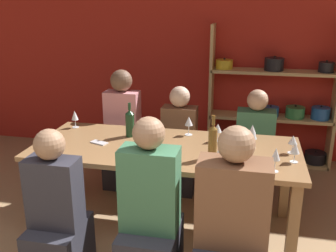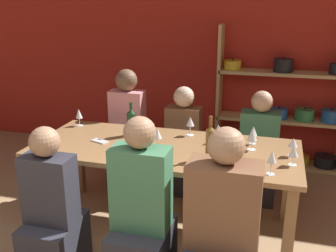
{
  "view_description": "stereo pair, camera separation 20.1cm",
  "coord_description": "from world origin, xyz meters",
  "px_view_note": "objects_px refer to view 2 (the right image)",
  "views": [
    {
      "loc": [
        0.7,
        -1.1,
        1.96
      ],
      "look_at": [
        0.03,
        2.02,
        0.92
      ],
      "focal_mm": 42.0,
      "sensor_mm": 36.0,
      "label": 1
    },
    {
      "loc": [
        0.89,
        -1.06,
        1.96
      ],
      "look_at": [
        0.03,
        2.02,
        0.92
      ],
      "focal_mm": 42.0,
      "sensor_mm": 36.0,
      "label": 2
    }
  ],
  "objects_px": {
    "wine_glass_red_b": "(239,147)",
    "wine_glass_red_d": "(190,122)",
    "wine_glass_white_a": "(252,135)",
    "person_near_c": "(142,230)",
    "wine_glass_red_e": "(155,150)",
    "person_far_b": "(128,141)",
    "shelf_unit": "(282,116)",
    "wine_glass_empty_a": "(79,114)",
    "wine_glass_red_f": "(253,132)",
    "person_far_a": "(183,152)",
    "wine_bottle_dark": "(210,142)",
    "wine_glass_red_g": "(294,152)",
    "dining_table": "(165,156)",
    "wine_glass_red_c": "(158,134)",
    "wine_glass_empty_d": "(215,154)",
    "wine_glass_empty_b": "(272,157)",
    "wine_glass_red_a": "(293,143)",
    "wine_glass_empty_c": "(218,129)",
    "person_near_b": "(53,221)",
    "cell_phone": "(100,141)",
    "person_far_c": "(258,159)",
    "wine_bottle_green": "(131,122)"
  },
  "relations": [
    {
      "from": "person_near_b",
      "to": "shelf_unit",
      "type": "bearing_deg",
      "value": 58.16
    },
    {
      "from": "wine_glass_red_e",
      "to": "wine_bottle_dark",
      "type": "bearing_deg",
      "value": 24.31
    },
    {
      "from": "wine_glass_white_a",
      "to": "wine_bottle_green",
      "type": "bearing_deg",
      "value": 176.23
    },
    {
      "from": "wine_glass_red_d",
      "to": "wine_glass_empty_c",
      "type": "height_order",
      "value": "wine_glass_red_d"
    },
    {
      "from": "wine_glass_white_a",
      "to": "person_near_c",
      "type": "bearing_deg",
      "value": -124.47
    },
    {
      "from": "wine_glass_red_c",
      "to": "wine_glass_red_g",
      "type": "bearing_deg",
      "value": -3.73
    },
    {
      "from": "wine_glass_red_c",
      "to": "cell_phone",
      "type": "relative_size",
      "value": 1.05
    },
    {
      "from": "wine_glass_empty_c",
      "to": "person_far_b",
      "type": "height_order",
      "value": "person_far_b"
    },
    {
      "from": "wine_glass_empty_d",
      "to": "wine_glass_red_d",
      "type": "bearing_deg",
      "value": 115.47
    },
    {
      "from": "wine_bottle_dark",
      "to": "wine_glass_red_d",
      "type": "distance_m",
      "value": 0.57
    },
    {
      "from": "wine_glass_red_c",
      "to": "wine_glass_empty_d",
      "type": "height_order",
      "value": "wine_glass_empty_d"
    },
    {
      "from": "wine_glass_empty_d",
      "to": "cell_phone",
      "type": "xyz_separation_m",
      "value": [
        -1.06,
        0.34,
        -0.13
      ]
    },
    {
      "from": "wine_glass_red_a",
      "to": "wine_glass_red_d",
      "type": "height_order",
      "value": "wine_glass_red_d"
    },
    {
      "from": "wine_bottle_dark",
      "to": "wine_glass_red_g",
      "type": "distance_m",
      "value": 0.62
    },
    {
      "from": "dining_table",
      "to": "wine_glass_red_f",
      "type": "height_order",
      "value": "wine_glass_red_f"
    },
    {
      "from": "shelf_unit",
      "to": "wine_glass_empty_a",
      "type": "xyz_separation_m",
      "value": [
        -1.93,
        -1.39,
        0.27
      ]
    },
    {
      "from": "wine_glass_empty_b",
      "to": "wine_glass_red_e",
      "type": "distance_m",
      "value": 0.86
    },
    {
      "from": "shelf_unit",
      "to": "wine_glass_red_f",
      "type": "height_order",
      "value": "shelf_unit"
    },
    {
      "from": "wine_glass_white_a",
      "to": "person_near_b",
      "type": "relative_size",
      "value": 0.16
    },
    {
      "from": "wine_glass_red_e",
      "to": "person_far_c",
      "type": "distance_m",
      "value": 1.42
    },
    {
      "from": "wine_glass_red_b",
      "to": "person_far_c",
      "type": "bearing_deg",
      "value": 82.65
    },
    {
      "from": "person_far_b",
      "to": "person_far_a",
      "type": "bearing_deg",
      "value": -178.98
    },
    {
      "from": "person_far_b",
      "to": "wine_glass_empty_b",
      "type": "bearing_deg",
      "value": 144.32
    },
    {
      "from": "wine_glass_empty_a",
      "to": "person_far_b",
      "type": "relative_size",
      "value": 0.13
    },
    {
      "from": "wine_glass_red_g",
      "to": "person_far_b",
      "type": "bearing_deg",
      "value": 152.28
    },
    {
      "from": "shelf_unit",
      "to": "cell_phone",
      "type": "height_order",
      "value": "shelf_unit"
    },
    {
      "from": "wine_glass_red_a",
      "to": "wine_glass_red_c",
      "type": "height_order",
      "value": "wine_glass_red_c"
    },
    {
      "from": "person_near_b",
      "to": "wine_glass_empty_c",
      "type": "bearing_deg",
      "value": 45.31
    },
    {
      "from": "wine_bottle_dark",
      "to": "wine_glass_empty_a",
      "type": "height_order",
      "value": "wine_bottle_dark"
    },
    {
      "from": "wine_glass_red_a",
      "to": "person_near_b",
      "type": "xyz_separation_m",
      "value": [
        -1.64,
        -0.89,
        -0.45
      ]
    },
    {
      "from": "wine_bottle_dark",
      "to": "person_near_b",
      "type": "distance_m",
      "value": 1.3
    },
    {
      "from": "wine_glass_red_c",
      "to": "wine_glass_empty_d",
      "type": "bearing_deg",
      "value": -31.79
    },
    {
      "from": "wine_bottle_dark",
      "to": "wine_glass_empty_c",
      "type": "bearing_deg",
      "value": 89.08
    },
    {
      "from": "wine_glass_white_a",
      "to": "person_far_b",
      "type": "height_order",
      "value": "person_far_b"
    },
    {
      "from": "wine_glass_red_g",
      "to": "wine_glass_empty_a",
      "type": "bearing_deg",
      "value": 167.54
    },
    {
      "from": "wine_glass_red_a",
      "to": "wine_glass_red_f",
      "type": "bearing_deg",
      "value": 149.21
    },
    {
      "from": "dining_table",
      "to": "wine_glass_red_g",
      "type": "bearing_deg",
      "value": -6.67
    },
    {
      "from": "wine_glass_red_d",
      "to": "wine_bottle_dark",
      "type": "bearing_deg",
      "value": -61.85
    },
    {
      "from": "dining_table",
      "to": "wine_bottle_green",
      "type": "relative_size",
      "value": 7.18
    },
    {
      "from": "wine_glass_empty_a",
      "to": "person_near_c",
      "type": "bearing_deg",
      "value": -47.52
    },
    {
      "from": "wine_glass_red_f",
      "to": "person_far_a",
      "type": "height_order",
      "value": "person_far_a"
    },
    {
      "from": "wine_glass_white_a",
      "to": "wine_glass_red_d",
      "type": "bearing_deg",
      "value": 159.16
    },
    {
      "from": "wine_glass_empty_c",
      "to": "person_near_c",
      "type": "relative_size",
      "value": 0.13
    },
    {
      "from": "wine_bottle_dark",
      "to": "wine_glass_empty_a",
      "type": "distance_m",
      "value": 1.46
    },
    {
      "from": "wine_glass_red_e",
      "to": "person_far_b",
      "type": "distance_m",
      "value": 1.33
    },
    {
      "from": "wine_glass_red_d",
      "to": "wine_glass_empty_d",
      "type": "bearing_deg",
      "value": -64.53
    },
    {
      "from": "person_far_a",
      "to": "dining_table",
      "type": "bearing_deg",
      "value": 91.48
    },
    {
      "from": "wine_glass_white_a",
      "to": "shelf_unit",
      "type": "bearing_deg",
      "value": 81.03
    },
    {
      "from": "wine_glass_red_b",
      "to": "wine_glass_red_d",
      "type": "distance_m",
      "value": 0.68
    },
    {
      "from": "wine_bottle_dark",
      "to": "cell_phone",
      "type": "distance_m",
      "value": 1.01
    }
  ]
}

